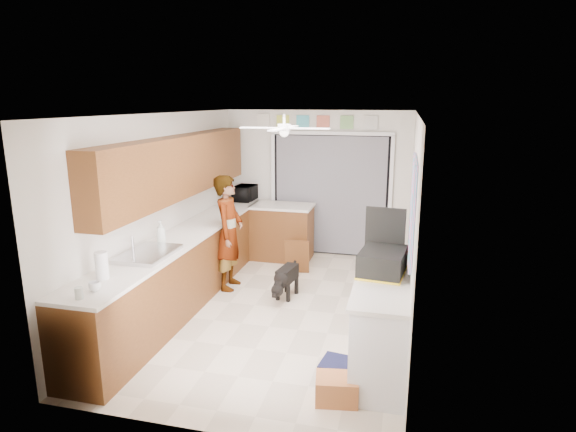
# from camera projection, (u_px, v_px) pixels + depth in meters

# --- Properties ---
(floor) EXTENTS (5.00, 5.00, 0.00)m
(floor) POSITION_uv_depth(u_px,v_px,m) (281.00, 308.00, 6.32)
(floor) COLOR beige
(floor) RESTS_ON ground
(ceiling) EXTENTS (5.00, 5.00, 0.00)m
(ceiling) POSITION_uv_depth(u_px,v_px,m) (280.00, 114.00, 5.74)
(ceiling) COLOR white
(ceiling) RESTS_ON ground
(wall_back) EXTENTS (3.20, 0.00, 3.20)m
(wall_back) POSITION_uv_depth(u_px,v_px,m) (317.00, 183.00, 8.39)
(wall_back) COLOR silver
(wall_back) RESTS_ON ground
(wall_front) EXTENTS (3.20, 0.00, 3.20)m
(wall_front) POSITION_uv_depth(u_px,v_px,m) (197.00, 289.00, 3.67)
(wall_front) COLOR silver
(wall_front) RESTS_ON ground
(wall_left) EXTENTS (0.00, 5.00, 5.00)m
(wall_left) POSITION_uv_depth(u_px,v_px,m) (164.00, 209.00, 6.40)
(wall_left) COLOR silver
(wall_left) RESTS_ON ground
(wall_right) EXTENTS (0.00, 5.00, 5.00)m
(wall_right) POSITION_uv_depth(u_px,v_px,m) (412.00, 223.00, 5.66)
(wall_right) COLOR silver
(wall_right) RESTS_ON ground
(left_base_cabinets) EXTENTS (0.60, 4.80, 0.90)m
(left_base_cabinets) POSITION_uv_depth(u_px,v_px,m) (188.00, 267.00, 6.52)
(left_base_cabinets) COLOR brown
(left_base_cabinets) RESTS_ON floor
(left_countertop) EXTENTS (0.62, 4.80, 0.04)m
(left_countertop) POSITION_uv_depth(u_px,v_px,m) (187.00, 234.00, 6.41)
(left_countertop) COLOR white
(left_countertop) RESTS_ON left_base_cabinets
(upper_cabinets) EXTENTS (0.32, 4.00, 0.80)m
(upper_cabinets) POSITION_uv_depth(u_px,v_px,m) (180.00, 166.00, 6.42)
(upper_cabinets) COLOR brown
(upper_cabinets) RESTS_ON wall_left
(sink_basin) EXTENTS (0.50, 0.76, 0.06)m
(sink_basin) POSITION_uv_depth(u_px,v_px,m) (148.00, 254.00, 5.45)
(sink_basin) COLOR silver
(sink_basin) RESTS_ON left_countertop
(faucet) EXTENTS (0.03, 0.03, 0.22)m
(faucet) POSITION_uv_depth(u_px,v_px,m) (133.00, 245.00, 5.48)
(faucet) COLOR silver
(faucet) RESTS_ON left_countertop
(peninsula_base) EXTENTS (1.00, 0.60, 0.90)m
(peninsula_base) POSITION_uv_depth(u_px,v_px,m) (282.00, 233.00, 8.22)
(peninsula_base) COLOR brown
(peninsula_base) RESTS_ON floor
(peninsula_top) EXTENTS (1.04, 0.64, 0.04)m
(peninsula_top) POSITION_uv_depth(u_px,v_px,m) (282.00, 206.00, 8.11)
(peninsula_top) COLOR white
(peninsula_top) RESTS_ON peninsula_base
(back_opening_recess) EXTENTS (2.00, 0.06, 2.10)m
(back_opening_recess) POSITION_uv_depth(u_px,v_px,m) (330.00, 195.00, 8.35)
(back_opening_recess) COLOR black
(back_opening_recess) RESTS_ON wall_back
(curtain_panel) EXTENTS (1.90, 0.03, 2.05)m
(curtain_panel) POSITION_uv_depth(u_px,v_px,m) (330.00, 196.00, 8.31)
(curtain_panel) COLOR gray
(curtain_panel) RESTS_ON wall_back
(door_trim_left) EXTENTS (0.06, 0.04, 2.10)m
(door_trim_left) POSITION_uv_depth(u_px,v_px,m) (273.00, 193.00, 8.56)
(door_trim_left) COLOR white
(door_trim_left) RESTS_ON wall_back
(door_trim_right) EXTENTS (0.06, 0.04, 2.10)m
(door_trim_right) POSITION_uv_depth(u_px,v_px,m) (390.00, 198.00, 8.08)
(door_trim_right) COLOR white
(door_trim_right) RESTS_ON wall_back
(door_trim_head) EXTENTS (2.10, 0.04, 0.06)m
(door_trim_head) POSITION_uv_depth(u_px,v_px,m) (331.00, 133.00, 8.07)
(door_trim_head) COLOR white
(door_trim_head) RESTS_ON wall_back
(header_frame_0) EXTENTS (0.22, 0.02, 0.22)m
(header_frame_0) POSITION_uv_depth(u_px,v_px,m) (283.00, 122.00, 8.25)
(header_frame_0) COLOR #D8E64C
(header_frame_0) RESTS_ON wall_back
(header_frame_1) EXTENTS (0.22, 0.02, 0.22)m
(header_frame_1) POSITION_uv_depth(u_px,v_px,m) (303.00, 122.00, 8.17)
(header_frame_1) COLOR #4AB6C6
(header_frame_1) RESTS_ON wall_back
(header_frame_2) EXTENTS (0.22, 0.02, 0.22)m
(header_frame_2) POSITION_uv_depth(u_px,v_px,m) (323.00, 122.00, 8.09)
(header_frame_2) COLOR #CA634C
(header_frame_2) RESTS_ON wall_back
(header_frame_3) EXTENTS (0.22, 0.02, 0.22)m
(header_frame_3) POSITION_uv_depth(u_px,v_px,m) (347.00, 122.00, 8.00)
(header_frame_3) COLOR #74AA61
(header_frame_3) RESTS_ON wall_back
(header_frame_4) EXTENTS (0.22, 0.02, 0.22)m
(header_frame_4) POSITION_uv_depth(u_px,v_px,m) (371.00, 123.00, 7.91)
(header_frame_4) COLOR beige
(header_frame_4) RESTS_ON wall_back
(route66_sign) EXTENTS (0.22, 0.02, 0.26)m
(route66_sign) POSITION_uv_depth(u_px,v_px,m) (263.00, 122.00, 8.34)
(route66_sign) COLOR silver
(route66_sign) RESTS_ON wall_back
(right_counter_base) EXTENTS (0.50, 1.40, 0.90)m
(right_counter_base) POSITION_uv_depth(u_px,v_px,m) (381.00, 329.00, 4.77)
(right_counter_base) COLOR white
(right_counter_base) RESTS_ON floor
(right_counter_top) EXTENTS (0.54, 1.44, 0.04)m
(right_counter_top) POSITION_uv_depth(u_px,v_px,m) (383.00, 284.00, 4.66)
(right_counter_top) COLOR white
(right_counter_top) RESTS_ON right_counter_base
(abstract_painting) EXTENTS (0.03, 1.15, 0.95)m
(abstract_painting) POSITION_uv_depth(u_px,v_px,m) (413.00, 208.00, 4.62)
(abstract_painting) COLOR #FF5DAB
(abstract_painting) RESTS_ON wall_right
(ceiling_fan) EXTENTS (1.14, 1.14, 0.24)m
(ceiling_fan) POSITION_uv_depth(u_px,v_px,m) (284.00, 128.00, 5.97)
(ceiling_fan) COLOR white
(ceiling_fan) RESTS_ON ceiling
(microwave) EXTENTS (0.34, 0.49, 0.26)m
(microwave) POSITION_uv_depth(u_px,v_px,m) (245.00, 193.00, 8.44)
(microwave) COLOR black
(microwave) RESTS_ON left_countertop
(soap_bottle) EXTENTS (0.15, 0.15, 0.29)m
(soap_bottle) POSITION_uv_depth(u_px,v_px,m) (161.00, 232.00, 5.88)
(soap_bottle) COLOR silver
(soap_bottle) RESTS_ON left_countertop
(cup) EXTENTS (0.13, 0.13, 0.09)m
(cup) POSITION_uv_depth(u_px,v_px,m) (95.00, 286.00, 4.43)
(cup) COLOR white
(cup) RESTS_ON left_countertop
(jar_b) EXTENTS (0.07, 0.07, 0.11)m
(jar_b) POSITION_uv_depth(u_px,v_px,m) (79.00, 293.00, 4.26)
(jar_b) COLOR silver
(jar_b) RESTS_ON left_countertop
(paper_towel_roll) EXTENTS (0.14, 0.14, 0.27)m
(paper_towel_roll) POSITION_uv_depth(u_px,v_px,m) (102.00, 266.00, 4.72)
(paper_towel_roll) COLOR white
(paper_towel_roll) RESTS_ON left_countertop
(suitcase) EXTENTS (0.50, 0.62, 0.25)m
(suitcase) POSITION_uv_depth(u_px,v_px,m) (383.00, 262.00, 4.87)
(suitcase) COLOR black
(suitcase) RESTS_ON right_counter_top
(suitcase_rim) EXTENTS (0.51, 0.63, 0.02)m
(suitcase_rim) POSITION_uv_depth(u_px,v_px,m) (382.00, 272.00, 4.89)
(suitcase_rim) COLOR yellow
(suitcase_rim) RESTS_ON suitcase
(suitcase_lid) EXTENTS (0.42, 0.08, 0.50)m
(suitcase_lid) POSITION_uv_depth(u_px,v_px,m) (385.00, 231.00, 5.08)
(suitcase_lid) COLOR black
(suitcase_lid) RESTS_ON suitcase
(cardboard_box) EXTENTS (0.42, 0.34, 0.24)m
(cardboard_box) POSITION_uv_depth(u_px,v_px,m) (337.00, 389.00, 4.34)
(cardboard_box) COLOR #C1683C
(cardboard_box) RESTS_ON floor
(navy_crate) EXTENTS (0.42, 0.37, 0.23)m
(navy_crate) POSITION_uv_depth(u_px,v_px,m) (341.00, 373.00, 4.60)
(navy_crate) COLOR #141633
(navy_crate) RESTS_ON floor
(cabinet_door_panel) EXTENTS (0.39, 0.19, 0.56)m
(cabinet_door_panel) POSITION_uv_depth(u_px,v_px,m) (297.00, 257.00, 7.50)
(cabinet_door_panel) COLOR brown
(cabinet_door_panel) RESTS_ON floor
(man) EXTENTS (0.43, 0.62, 1.65)m
(man) POSITION_uv_depth(u_px,v_px,m) (229.00, 233.00, 6.84)
(man) COLOR white
(man) RESTS_ON floor
(dog) EXTENTS (0.35, 0.65, 0.48)m
(dog) POSITION_uv_depth(u_px,v_px,m) (287.00, 280.00, 6.63)
(dog) COLOR black
(dog) RESTS_ON floor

